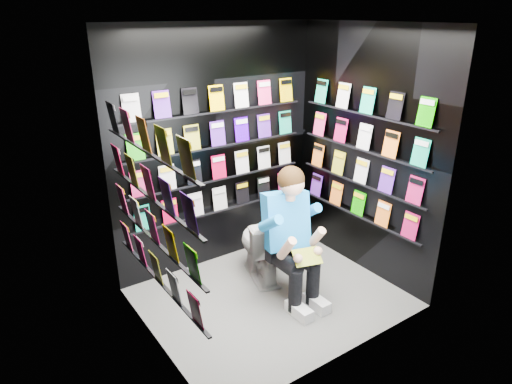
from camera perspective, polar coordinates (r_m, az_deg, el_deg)
floor at (r=4.72m, az=1.86°, el=-13.03°), size 2.40×2.40×0.00m
ceiling at (r=3.88m, az=2.35°, el=20.38°), size 2.40×2.40×0.00m
wall_back at (r=4.92m, az=-4.92°, el=5.23°), size 2.40×0.04×2.60m
wall_front at (r=3.43m, az=12.10°, el=-2.70°), size 2.40×0.04×2.60m
wall_left at (r=3.58m, az=-13.53°, el=-1.76°), size 0.04×2.00×2.60m
wall_right at (r=4.90m, az=13.46°, el=4.64°), size 0.04×2.00×2.60m
comics_back at (r=4.89m, az=-4.74°, el=5.21°), size 2.10×0.06×1.37m
comics_left at (r=3.59m, az=-13.10°, el=-1.58°), size 0.06×1.70×1.37m
comics_right at (r=4.88m, az=13.22°, el=4.64°), size 0.06×1.70×1.37m
toilet at (r=4.87m, az=0.67°, el=-6.75°), size 0.62×0.84×0.73m
longbox at (r=5.24m, az=3.95°, el=-7.46°), size 0.24×0.39×0.28m
longbox_lid at (r=5.16m, az=3.99°, el=-5.96°), size 0.26×0.41×0.03m
reader at (r=4.40m, az=3.56°, el=-3.68°), size 0.79×0.96×1.53m
held_comic at (r=4.27m, az=6.41°, el=-8.04°), size 0.30×0.22×0.11m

